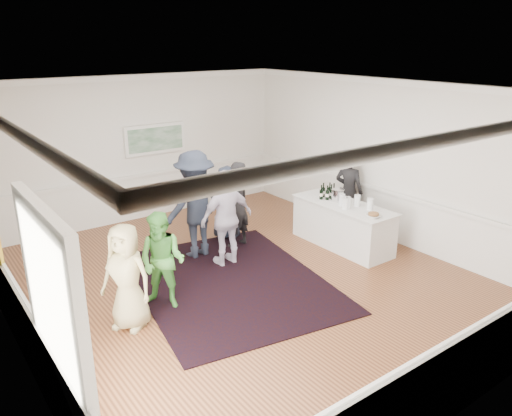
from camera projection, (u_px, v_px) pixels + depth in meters
floor at (242, 281)px, 8.47m from camera, size 8.00×8.00×0.00m
ceiling at (241, 88)px, 7.44m from camera, size 7.00×8.00×0.02m
wall_left at (3, 241)px, 5.99m from camera, size 0.02×8.00×3.20m
wall_right at (386, 161)px, 9.92m from camera, size 0.02×8.00×3.20m
wall_back at (138, 149)px, 11.01m from camera, size 7.00×0.02×3.20m
wall_front at (473, 286)px, 4.91m from camera, size 7.00×0.02×3.20m
wainscoting at (242, 254)px, 8.31m from camera, size 7.00×8.00×1.00m
doorway at (54, 321)px, 4.63m from camera, size 0.10×1.78×2.56m
landscape_painting at (155, 139)px, 11.13m from camera, size 1.44×0.06×0.66m
area_rug at (229, 282)px, 8.43m from camera, size 3.54×4.29×0.02m
serving_table at (343, 225)px, 9.79m from camera, size 0.82×2.15×0.87m
bartender at (349, 192)px, 10.50m from camera, size 0.58×0.72×1.69m
guest_tan at (127, 277)px, 6.90m from camera, size 0.84×0.90×1.55m
guest_green at (162, 261)px, 7.45m from camera, size 0.91×0.93×1.51m
guest_lilac at (227, 218)px, 8.87m from camera, size 1.04×0.44×1.76m
guest_dark_a at (195, 205)px, 9.18m from camera, size 1.34×0.82×2.02m
guest_dark_b at (237, 205)px, 9.64m from camera, size 0.70×0.53×1.71m
guest_navy at (227, 202)px, 10.10m from camera, size 0.87×0.85×1.51m
wine_bottles at (328, 191)px, 9.96m from camera, size 0.36×0.26×0.31m
juice_pitchers at (352, 202)px, 9.40m from camera, size 0.46×0.61×0.24m
ice_bucket at (337, 195)px, 9.80m from camera, size 0.26×0.26×0.25m
nut_bowl at (374, 215)px, 8.93m from camera, size 0.26×0.26×0.08m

